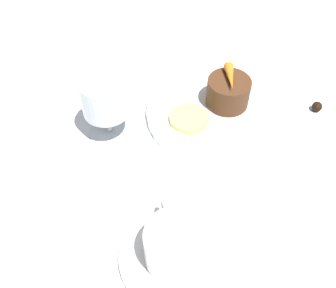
{
  "coord_description": "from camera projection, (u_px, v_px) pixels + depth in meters",
  "views": [
    {
      "loc": [
        -0.42,
        0.2,
        0.49
      ],
      "look_at": [
        -0.04,
        0.09,
        0.04
      ],
      "focal_mm": 42.0,
      "sensor_mm": 36.0,
      "label": 1
    }
  ],
  "objects": [
    {
      "name": "coffee_cup",
      "position": [
        177.0,
        245.0,
        0.49
      ],
      "size": [
        0.11,
        0.08,
        0.06
      ],
      "color": "white",
      "rests_on": "saucer"
    },
    {
      "name": "wine_glass",
      "position": [
        105.0,
        100.0,
        0.62
      ],
      "size": [
        0.08,
        0.08,
        0.11
      ],
      "color": "silver",
      "rests_on": "ground_plane"
    },
    {
      "name": "ground_plane",
      "position": [
        213.0,
        132.0,
        0.67
      ],
      "size": [
        3.0,
        3.0,
        0.0
      ],
      "primitive_type": "plane",
      "color": "white"
    },
    {
      "name": "chocolate_truffle",
      "position": [
        318.0,
        107.0,
        0.7
      ],
      "size": [
        0.02,
        0.02,
        0.02
      ],
      "color": "black",
      "rests_on": "ground_plane"
    },
    {
      "name": "saucer",
      "position": [
        177.0,
        255.0,
        0.52
      ],
      "size": [
        0.16,
        0.16,
        0.01
      ],
      "color": "white",
      "rests_on": "ground_plane"
    },
    {
      "name": "dinner_plate",
      "position": [
        217.0,
        112.0,
        0.69
      ],
      "size": [
        0.25,
        0.25,
        0.01
      ],
      "color": "white",
      "rests_on": "ground_plane"
    },
    {
      "name": "pineapple_slice",
      "position": [
        189.0,
        118.0,
        0.67
      ],
      "size": [
        0.07,
        0.07,
        0.01
      ],
      "color": "#EFE075",
      "rests_on": "dinner_plate"
    },
    {
      "name": "carrot_garnish",
      "position": [
        230.0,
        77.0,
        0.65
      ],
      "size": [
        0.06,
        0.03,
        0.02
      ],
      "color": "orange",
      "rests_on": "dessert_cake"
    },
    {
      "name": "dessert_cake",
      "position": [
        228.0,
        92.0,
        0.68
      ],
      "size": [
        0.07,
        0.07,
        0.05
      ],
      "color": "#4C2D19",
      "rests_on": "dinner_plate"
    },
    {
      "name": "spoon",
      "position": [
        171.0,
        224.0,
        0.54
      ],
      "size": [
        0.02,
        0.11,
        0.0
      ],
      "color": "silver",
      "rests_on": "saucer"
    },
    {
      "name": "fork",
      "position": [
        235.0,
        198.0,
        0.58
      ],
      "size": [
        0.03,
        0.19,
        0.01
      ],
      "color": "silver",
      "rests_on": "ground_plane"
    }
  ]
}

